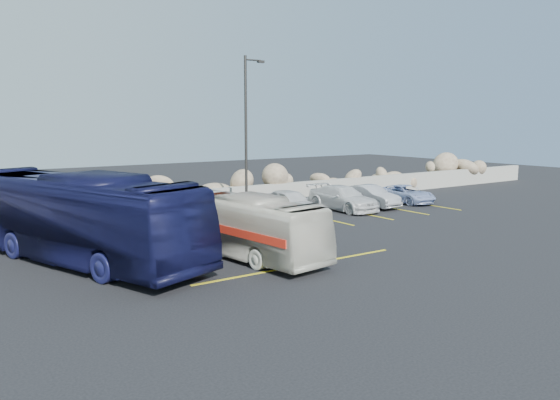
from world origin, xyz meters
TOP-DOWN VIEW (x-y plane):
  - ground at (0.00, 0.00)m, footprint 90.00×90.00m
  - seawall at (0.00, 12.00)m, footprint 60.00×0.40m
  - riprap_pile at (0.00, 13.20)m, footprint 54.00×2.80m
  - parking_lines at (4.64, 5.57)m, footprint 18.16×9.36m
  - lamppost at (2.56, 9.50)m, footprint 1.14×0.18m
  - vintage_bus at (-1.91, 2.79)m, footprint 2.93×8.20m
  - tour_coach at (-6.93, 5.05)m, footprint 6.11×11.30m
  - car_a at (4.54, 8.52)m, footprint 1.70×3.94m
  - car_b at (9.81, 8.16)m, footprint 1.47×3.77m
  - car_c at (7.84, 8.23)m, footprint 1.94×4.55m
  - car_d at (12.71, 8.14)m, footprint 1.84×3.82m

SIDE VIEW (x-z plane):
  - ground at x=0.00m, z-range 0.00..0.00m
  - parking_lines at x=4.64m, z-range 0.00..0.01m
  - car_d at x=12.71m, z-range 0.00..1.05m
  - seawall at x=0.00m, z-range 0.00..1.20m
  - car_b at x=9.81m, z-range 0.00..1.22m
  - car_c at x=7.84m, z-range 0.00..1.31m
  - car_a at x=4.54m, z-range 0.00..1.32m
  - vintage_bus at x=-1.91m, z-range 0.00..2.23m
  - riprap_pile at x=0.00m, z-range 0.00..2.60m
  - tour_coach at x=-6.93m, z-range 0.00..3.08m
  - lamppost at x=2.56m, z-range 0.30..8.30m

